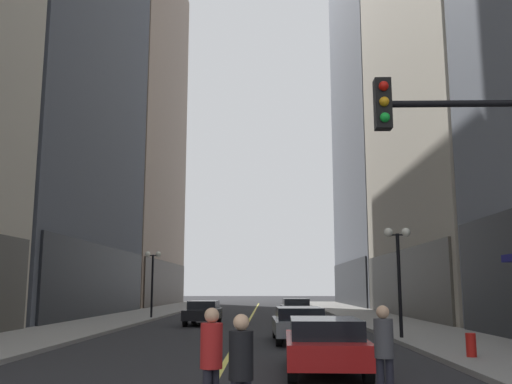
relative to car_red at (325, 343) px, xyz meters
name	(u,v)px	position (x,y,z in m)	size (l,w,h in m)	color
ground_plane	(251,317)	(-2.59, 26.27, -0.72)	(200.00, 200.00, 0.00)	#262628
sidewalk_left	(135,316)	(-10.84, 26.27, -0.65)	(4.50, 78.00, 0.15)	gray
sidewalk_right	(368,316)	(5.66, 26.27, -0.65)	(4.50, 78.00, 0.15)	gray
lane_centre_stripe	(251,317)	(-2.59, 26.27, -0.72)	(0.16, 70.00, 0.01)	#E5D64C
building_left_far	(106,121)	(-21.04, 51.27, 21.37)	(16.10, 26.00, 44.32)	gray
building_right_mid	(486,55)	(15.00, 25.77, 18.49)	(14.38, 24.00, 38.56)	#B7AD99
car_red	(325,343)	(0.00, 0.00, 0.00)	(2.01, 4.62, 1.32)	#B21919
car_grey	(299,323)	(-0.21, 7.91, 0.00)	(2.03, 4.71, 1.32)	slate
car_black	(203,312)	(-5.05, 18.10, 0.00)	(1.81, 4.67, 1.32)	black
car_white	(296,307)	(0.50, 25.04, 0.00)	(2.03, 4.52, 1.32)	silver
pedestrian_with_orange_bag	(384,348)	(0.63, -4.10, 0.31)	(0.42, 0.42, 1.76)	black
pedestrian_in_red_jacket	(211,356)	(-2.26, -5.44, 0.31)	(0.48, 0.48, 1.76)	black
pedestrian_in_black_coat	(241,367)	(-1.76, -6.35, 0.27)	(0.46, 0.46, 1.71)	black
street_lamp_left_far	(153,269)	(-8.99, 22.92, 2.54)	(1.06, 0.36, 4.43)	black
street_lamp_right_mid	(398,257)	(3.81, 8.31, 2.54)	(1.06, 0.36, 4.43)	black
fire_hydrant_right	(471,348)	(4.31, 2.10, -0.32)	(0.28, 0.28, 0.80)	red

